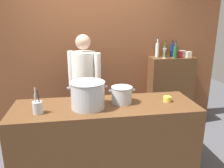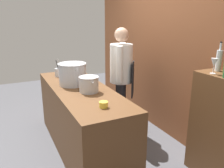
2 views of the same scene
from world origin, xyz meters
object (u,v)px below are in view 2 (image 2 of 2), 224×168
Objects in this scene: stockpot_small at (89,84)px; butter_jar at (104,104)px; wine_bottle_clear at (219,60)px; utensil_crock at (58,72)px; wine_glass_tall at (214,63)px; chef at (121,74)px; stockpot_large at (73,74)px.

stockpot_small reaches higher than butter_jar.
wine_bottle_clear is at bearing 76.17° from butter_jar.
utensil_crock reaches higher than stockpot_small.
utensil_crock is 1.69× the size of wine_glass_tall.
wine_bottle_clear reaches higher than butter_jar.
chef is 0.79m from stockpot_small.
chef is 3.71× the size of stockpot_large.
stockpot_large reaches higher than stockpot_small.
stockpot_large is 1.43× the size of stockpot_small.
chef is at bearing -157.02° from wine_bottle_clear.
stockpot_large reaches higher than butter_jar.
wine_bottle_clear is (1.80, 1.39, 0.38)m from utensil_crock.
butter_jar is at bearing -109.05° from wine_glass_tall.
utensil_crock is at bearing 92.37° from chef.
wine_bottle_clear is at bearing 45.95° from stockpot_large.
wine_bottle_clear is (1.27, 0.54, 0.39)m from chef.
stockpot_large is 0.54m from utensil_crock.
stockpot_small is at bearing 155.21° from chef.
wine_bottle_clear is 1.96× the size of wine_glass_tall.
stockpot_small is at bearing 12.29° from stockpot_large.
utensil_crock is 2.98× the size of butter_jar.
wine_bottle_clear reaches higher than stockpot_large.
chef is 0.77m from stockpot_large.
chef reaches higher than stockpot_small.
wine_glass_tall reaches higher than stockpot_small.
wine_bottle_clear reaches higher than utensil_crock.
stockpot_small is at bearing 10.07° from utensil_crock.
butter_jar is at bearing 4.77° from utensil_crock.
wine_bottle_clear is at bearing 54.75° from stockpot_small.
utensil_crock is 2.27m from wine_glass_tall.
wine_glass_tall is (1.87, 1.23, 0.37)m from utensil_crock.
butter_jar is (1.49, 0.12, -0.04)m from utensil_crock.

